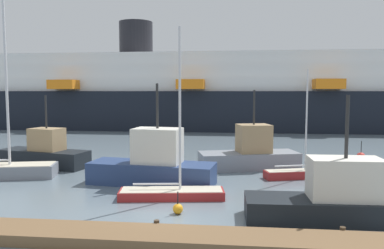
{
  "coord_description": "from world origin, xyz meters",
  "views": [
    {
      "loc": [
        3.23,
        -18.07,
        6.19
      ],
      "look_at": [
        0.0,
        12.14,
        3.49
      ],
      "focal_mm": 35.44,
      "sensor_mm": 36.0,
      "label": 1
    }
  ],
  "objects_px": {
    "fishing_boat_3": "(338,199)",
    "cruise_ship": "(254,94)",
    "fishing_boat_0": "(154,165)",
    "fishing_boat_1": "(250,154)",
    "fishing_boat_2": "(44,154)",
    "sailboat_3": "(1,169)",
    "sailboat_2": "(300,172)",
    "channel_buoy_0": "(361,157)",
    "sailboat_1": "(172,191)",
    "channel_buoy_1": "(178,209)"
  },
  "relations": [
    {
      "from": "fishing_boat_1",
      "to": "cruise_ship",
      "type": "relative_size",
      "value": 0.07
    },
    {
      "from": "fishing_boat_0",
      "to": "channel_buoy_1",
      "type": "xyz_separation_m",
      "value": [
        2.48,
        -5.92,
        -1.04
      ]
    },
    {
      "from": "sailboat_1",
      "to": "fishing_boat_0",
      "type": "height_order",
      "value": "sailboat_1"
    },
    {
      "from": "sailboat_2",
      "to": "channel_buoy_0",
      "type": "relative_size",
      "value": 4.37
    },
    {
      "from": "fishing_boat_3",
      "to": "cruise_ship",
      "type": "distance_m",
      "value": 45.74
    },
    {
      "from": "sailboat_1",
      "to": "channel_buoy_1",
      "type": "height_order",
      "value": "sailboat_1"
    },
    {
      "from": "sailboat_1",
      "to": "fishing_boat_1",
      "type": "relative_size",
      "value": 1.18
    },
    {
      "from": "sailboat_2",
      "to": "cruise_ship",
      "type": "relative_size",
      "value": 0.07
    },
    {
      "from": "fishing_boat_2",
      "to": "fishing_boat_3",
      "type": "bearing_deg",
      "value": -15.36
    },
    {
      "from": "sailboat_3",
      "to": "cruise_ship",
      "type": "bearing_deg",
      "value": 49.8
    },
    {
      "from": "sailboat_3",
      "to": "fishing_boat_2",
      "type": "xyz_separation_m",
      "value": [
        1.08,
        4.17,
        0.43
      ]
    },
    {
      "from": "fishing_boat_0",
      "to": "channel_buoy_1",
      "type": "distance_m",
      "value": 6.51
    },
    {
      "from": "fishing_boat_2",
      "to": "channel_buoy_1",
      "type": "bearing_deg",
      "value": -27.52
    },
    {
      "from": "sailboat_1",
      "to": "fishing_boat_2",
      "type": "xyz_separation_m",
      "value": [
        -11.83,
        7.96,
        0.64
      ]
    },
    {
      "from": "channel_buoy_1",
      "to": "cruise_ship",
      "type": "bearing_deg",
      "value": 82.17
    },
    {
      "from": "sailboat_2",
      "to": "channel_buoy_0",
      "type": "distance_m",
      "value": 9.93
    },
    {
      "from": "fishing_boat_2",
      "to": "fishing_boat_3",
      "type": "distance_m",
      "value": 23.06
    },
    {
      "from": "sailboat_3",
      "to": "channel_buoy_0",
      "type": "xyz_separation_m",
      "value": [
        27.72,
        9.62,
        -0.27
      ]
    },
    {
      "from": "fishing_boat_1",
      "to": "channel_buoy_0",
      "type": "height_order",
      "value": "fishing_boat_1"
    },
    {
      "from": "channel_buoy_0",
      "to": "channel_buoy_1",
      "type": "bearing_deg",
      "value": -131.04
    },
    {
      "from": "fishing_boat_1",
      "to": "channel_buoy_1",
      "type": "bearing_deg",
      "value": -123.99
    },
    {
      "from": "channel_buoy_1",
      "to": "sailboat_2",
      "type": "bearing_deg",
      "value": 49.33
    },
    {
      "from": "fishing_boat_3",
      "to": "fishing_boat_1",
      "type": "bearing_deg",
      "value": 105.58
    },
    {
      "from": "fishing_boat_3",
      "to": "channel_buoy_1",
      "type": "distance_m",
      "value": 7.79
    },
    {
      "from": "sailboat_3",
      "to": "channel_buoy_1",
      "type": "xyz_separation_m",
      "value": [
        13.65,
        -6.55,
        -0.38
      ]
    },
    {
      "from": "fishing_boat_1",
      "to": "fishing_boat_3",
      "type": "distance_m",
      "value": 12.57
    },
    {
      "from": "fishing_boat_2",
      "to": "fishing_boat_3",
      "type": "xyz_separation_m",
      "value": [
        20.31,
        -10.93,
        0.0
      ]
    },
    {
      "from": "fishing_boat_2",
      "to": "channel_buoy_0",
      "type": "xyz_separation_m",
      "value": [
        26.65,
        5.45,
        -0.7
      ]
    },
    {
      "from": "sailboat_2",
      "to": "fishing_boat_2",
      "type": "distance_m",
      "value": 20.18
    },
    {
      "from": "sailboat_3",
      "to": "fishing_boat_0",
      "type": "distance_m",
      "value": 11.2
    },
    {
      "from": "fishing_boat_1",
      "to": "fishing_boat_3",
      "type": "height_order",
      "value": "fishing_boat_1"
    },
    {
      "from": "fishing_boat_3",
      "to": "fishing_boat_0",
      "type": "bearing_deg",
      "value": 147.9
    },
    {
      "from": "sailboat_3",
      "to": "fishing_boat_3",
      "type": "xyz_separation_m",
      "value": [
        21.39,
        -6.76,
        0.43
      ]
    },
    {
      "from": "fishing_boat_1",
      "to": "channel_buoy_0",
      "type": "distance_m",
      "value": 10.88
    },
    {
      "from": "sailboat_1",
      "to": "cruise_ship",
      "type": "relative_size",
      "value": 0.09
    },
    {
      "from": "channel_buoy_0",
      "to": "cruise_ship",
      "type": "relative_size",
      "value": 0.02
    },
    {
      "from": "fishing_boat_3",
      "to": "channel_buoy_0",
      "type": "height_order",
      "value": "fishing_boat_3"
    },
    {
      "from": "sailboat_1",
      "to": "sailboat_2",
      "type": "xyz_separation_m",
      "value": [
        8.25,
        5.97,
        -0.03
      ]
    },
    {
      "from": "sailboat_1",
      "to": "fishing_boat_1",
      "type": "xyz_separation_m",
      "value": [
        4.87,
        9.07,
        0.73
      ]
    },
    {
      "from": "sailboat_2",
      "to": "sailboat_3",
      "type": "xyz_separation_m",
      "value": [
        -21.15,
        -2.18,
        0.23
      ]
    },
    {
      "from": "sailboat_2",
      "to": "fishing_boat_1",
      "type": "xyz_separation_m",
      "value": [
        -3.37,
        3.1,
        0.76
      ]
    },
    {
      "from": "sailboat_1",
      "to": "fishing_boat_0",
      "type": "distance_m",
      "value": 3.72
    },
    {
      "from": "fishing_boat_0",
      "to": "fishing_boat_2",
      "type": "height_order",
      "value": "fishing_boat_0"
    },
    {
      "from": "fishing_boat_0",
      "to": "channel_buoy_0",
      "type": "distance_m",
      "value": 19.49
    },
    {
      "from": "fishing_boat_0",
      "to": "fishing_boat_1",
      "type": "xyz_separation_m",
      "value": [
        6.61,
        5.9,
        -0.13
      ]
    },
    {
      "from": "channel_buoy_0",
      "to": "sailboat_1",
      "type": "bearing_deg",
      "value": -137.85
    },
    {
      "from": "fishing_boat_0",
      "to": "fishing_boat_1",
      "type": "relative_size",
      "value": 1.04
    },
    {
      "from": "sailboat_3",
      "to": "channel_buoy_1",
      "type": "bearing_deg",
      "value": -38.66
    },
    {
      "from": "sailboat_3",
      "to": "fishing_boat_1",
      "type": "height_order",
      "value": "sailboat_3"
    },
    {
      "from": "fishing_boat_3",
      "to": "sailboat_3",
      "type": "bearing_deg",
      "value": 161.33
    }
  ]
}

